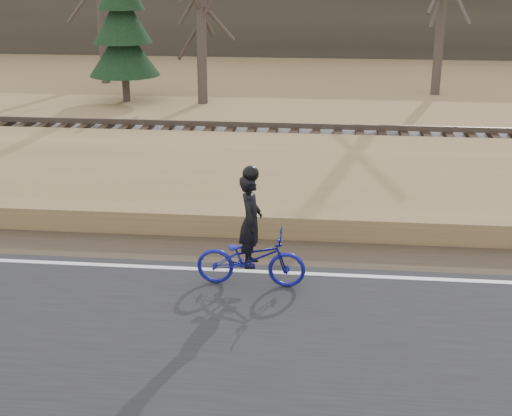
# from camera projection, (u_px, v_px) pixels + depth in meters

# --- Properties ---
(ground) EXTENTS (120.00, 120.00, 0.00)m
(ground) POSITION_uv_depth(u_px,v_px,m) (302.00, 282.00, 11.81)
(ground) COLOR #93764B
(ground) RESTS_ON ground
(road) EXTENTS (120.00, 6.00, 0.06)m
(road) POSITION_uv_depth(u_px,v_px,m) (294.00, 361.00, 9.45)
(road) COLOR black
(road) RESTS_ON ground
(edge_line) EXTENTS (120.00, 0.12, 0.01)m
(edge_line) POSITION_uv_depth(u_px,v_px,m) (303.00, 274.00, 11.98)
(edge_line) COLOR silver
(edge_line) RESTS_ON road
(shoulder) EXTENTS (120.00, 1.60, 0.04)m
(shoulder) POSITION_uv_depth(u_px,v_px,m) (305.00, 253.00, 12.93)
(shoulder) COLOR #473A2B
(shoulder) RESTS_ON ground
(embankment) EXTENTS (120.00, 5.00, 0.44)m
(embankment) POSITION_uv_depth(u_px,v_px,m) (311.00, 192.00, 15.68)
(embankment) COLOR #93764B
(embankment) RESTS_ON ground
(ballast) EXTENTS (120.00, 3.00, 0.45)m
(ballast) POSITION_uv_depth(u_px,v_px,m) (315.00, 148.00, 19.24)
(ballast) COLOR slate
(ballast) RESTS_ON ground
(railroad) EXTENTS (120.00, 2.40, 0.29)m
(railroad) POSITION_uv_depth(u_px,v_px,m) (316.00, 137.00, 19.14)
(railroad) COLOR black
(railroad) RESTS_ON ballast
(cyclist) EXTENTS (1.77, 0.64, 2.01)m
(cyclist) POSITION_uv_depth(u_px,v_px,m) (251.00, 249.00, 11.38)
(cyclist) COLOR navy
(cyclist) RESTS_ON road
(bare_tree_near_left) EXTENTS (0.36, 0.36, 6.10)m
(bare_tree_near_left) POSITION_uv_depth(u_px,v_px,m) (201.00, 18.00, 25.32)
(bare_tree_near_left) COLOR #463C33
(bare_tree_near_left) RESTS_ON ground
(conifer) EXTENTS (2.60, 2.60, 6.38)m
(conifer) POSITION_uv_depth(u_px,v_px,m) (122.00, 18.00, 25.73)
(conifer) COLOR #463C33
(conifer) RESTS_ON ground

